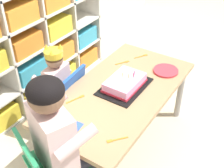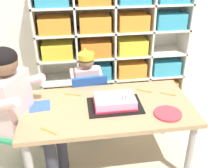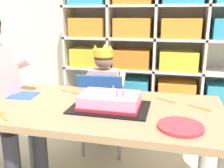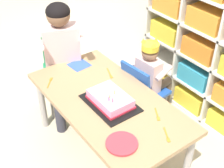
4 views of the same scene
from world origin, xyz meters
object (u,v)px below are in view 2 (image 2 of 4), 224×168
object	(u,v)px
birthday_cake_on_tray	(115,102)
fork_at_table_front_edge	(74,95)
adult_helper_seated	(19,102)
fork_by_napkin	(48,131)
classroom_chair_blue	(89,97)
paper_plate_stack	(168,114)
child_with_crown	(87,79)
fork_beside_plate_stack	(169,94)
classroom_chair_adult_side	(11,124)
fork_near_child_seat	(145,91)
activity_table	(108,112)

from	to	relation	value
birthday_cake_on_tray	fork_at_table_front_edge	world-z (taller)	birthday_cake_on_tray
adult_helper_seated	fork_by_napkin	size ratio (longest dim) A/B	9.39
classroom_chair_blue	paper_plate_stack	size ratio (longest dim) A/B	3.18
classroom_chair_blue	fork_by_napkin	distance (m)	0.76
fork_at_table_front_edge	paper_plate_stack	bearing A→B (deg)	170.19
adult_helper_seated	fork_by_napkin	bearing A→B (deg)	-116.26
child_with_crown	fork_by_napkin	size ratio (longest dim) A/B	7.37
child_with_crown	adult_helper_seated	distance (m)	0.76
child_with_crown	fork_beside_plate_stack	size ratio (longest dim) A/B	6.82
classroom_chair_blue	birthday_cake_on_tray	bearing A→B (deg)	105.43
adult_helper_seated	fork_beside_plate_stack	world-z (taller)	adult_helper_seated
classroom_chair_adult_side	birthday_cake_on_tray	world-z (taller)	classroom_chair_adult_side
fork_by_napkin	birthday_cake_on_tray	bearing A→B (deg)	65.88
adult_helper_seated	birthday_cake_on_tray	xyz separation A→B (m)	(0.68, -0.00, -0.07)
child_with_crown	fork_at_table_front_edge	distance (m)	0.36
classroom_chair_blue	birthday_cake_on_tray	size ratio (longest dim) A/B	1.56
child_with_crown	birthday_cake_on_tray	xyz separation A→B (m)	(0.18, -0.55, 0.07)
classroom_chair_blue	fork_near_child_seat	world-z (taller)	classroom_chair_blue
birthday_cake_on_tray	adult_helper_seated	bearing A→B (deg)	179.83
classroom_chair_adult_side	fork_beside_plate_stack	size ratio (longest dim) A/B	5.70
fork_near_child_seat	fork_beside_plate_stack	world-z (taller)	same
activity_table	child_with_crown	xyz separation A→B (m)	(-0.13, 0.54, 0.02)
child_with_crown	adult_helper_seated	size ratio (longest dim) A/B	0.78
activity_table	child_with_crown	distance (m)	0.55
child_with_crown	fork_by_napkin	distance (m)	0.83
child_with_crown	classroom_chair_adult_side	bearing A→B (deg)	34.68
activity_table	birthday_cake_on_tray	world-z (taller)	birthday_cake_on_tray
child_with_crown	adult_helper_seated	bearing A→B (deg)	42.33
activity_table	birthday_cake_on_tray	distance (m)	0.11
activity_table	fork_near_child_seat	size ratio (longest dim) A/B	10.94
classroom_chair_adult_side	birthday_cake_on_tray	xyz separation A→B (m)	(0.78, -0.05, 0.15)
activity_table	fork_by_napkin	bearing A→B (deg)	-151.17
adult_helper_seated	fork_by_napkin	xyz separation A→B (m)	(0.20, -0.23, -0.10)
fork_at_table_front_edge	fork_near_child_seat	size ratio (longest dim) A/B	1.21
child_with_crown	paper_plate_stack	world-z (taller)	child_with_crown
activity_table	child_with_crown	bearing A→B (deg)	103.15
child_with_crown	fork_near_child_seat	xyz separation A→B (m)	(0.46, -0.37, 0.04)
paper_plate_stack	fork_by_napkin	size ratio (longest dim) A/B	1.79
paper_plate_stack	fork_by_napkin	world-z (taller)	paper_plate_stack
classroom_chair_adult_side	adult_helper_seated	xyz separation A→B (m)	(0.10, -0.04, 0.21)
classroom_chair_blue	fork_beside_plate_stack	world-z (taller)	classroom_chair_blue
birthday_cake_on_tray	paper_plate_stack	xyz separation A→B (m)	(0.35, -0.17, -0.03)
birthday_cake_on_tray	fork_beside_plate_stack	size ratio (longest dim) A/B	3.38
classroom_chair_blue	fork_by_napkin	size ratio (longest dim) A/B	5.67
activity_table	adult_helper_seated	distance (m)	0.65
child_with_crown	adult_helper_seated	world-z (taller)	adult_helper_seated
activity_table	classroom_chair_adult_side	bearing A→B (deg)	177.33
fork_beside_plate_stack	classroom_chair_blue	bearing A→B (deg)	1.02
adult_helper_seated	activity_table	bearing A→B (deg)	-66.42
adult_helper_seated	birthday_cake_on_tray	world-z (taller)	adult_helper_seated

